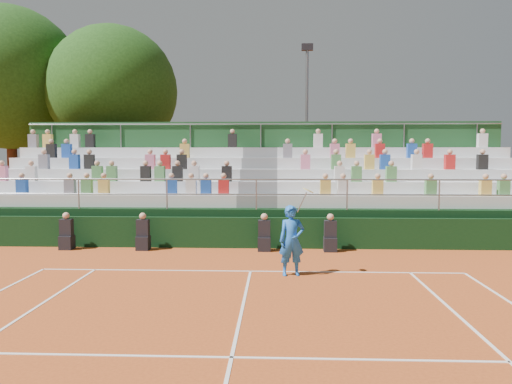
{
  "coord_description": "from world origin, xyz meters",
  "views": [
    {
      "loc": [
        0.67,
        -12.74,
        3.07
      ],
      "look_at": [
        0.0,
        3.5,
        1.8
      ],
      "focal_mm": 35.0,
      "sensor_mm": 36.0,
      "label": 1
    }
  ],
  "objects_px": {
    "tree_west": "(9,78)",
    "tree_east": "(112,91)",
    "tennis_player": "(292,240)",
    "floodlight_mast": "(307,115)"
  },
  "relations": [
    {
      "from": "tree_west",
      "to": "tree_east",
      "type": "relative_size",
      "value": 1.12
    },
    {
      "from": "tennis_player",
      "to": "floodlight_mast",
      "type": "bearing_deg",
      "value": 85.17
    },
    {
      "from": "floodlight_mast",
      "to": "tree_east",
      "type": "bearing_deg",
      "value": -172.16
    },
    {
      "from": "tree_west",
      "to": "floodlight_mast",
      "type": "relative_size",
      "value": 1.21
    },
    {
      "from": "floodlight_mast",
      "to": "tennis_player",
      "type": "bearing_deg",
      "value": -94.83
    },
    {
      "from": "tree_east",
      "to": "floodlight_mast",
      "type": "distance_m",
      "value": 10.05
    },
    {
      "from": "tennis_player",
      "to": "tree_west",
      "type": "relative_size",
      "value": 0.21
    },
    {
      "from": "tennis_player",
      "to": "tree_west",
      "type": "bearing_deg",
      "value": 137.21
    },
    {
      "from": "tree_west",
      "to": "floodlight_mast",
      "type": "bearing_deg",
      "value": 4.04
    },
    {
      "from": "tennis_player",
      "to": "floodlight_mast",
      "type": "relative_size",
      "value": 0.25
    }
  ]
}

